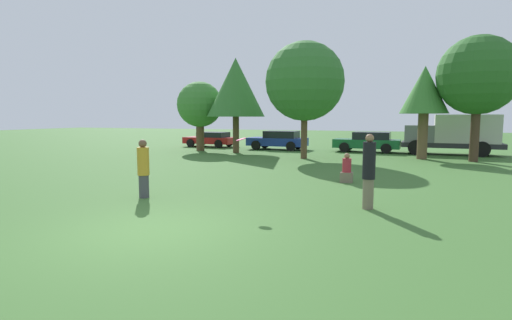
# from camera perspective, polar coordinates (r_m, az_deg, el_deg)

# --- Properties ---
(ground_plane) EXTENTS (120.00, 120.00, 0.00)m
(ground_plane) POSITION_cam_1_polar(r_m,az_deg,el_deg) (8.74, -14.73, -9.77)
(ground_plane) COLOR #3D6B2D
(person_thrower) EXTENTS (0.34, 0.34, 1.70)m
(person_thrower) POSITION_cam_1_polar(r_m,az_deg,el_deg) (12.16, -15.67, -1.17)
(person_thrower) COLOR #3F3F47
(person_thrower) RESTS_ON ground
(person_catcher) EXTENTS (0.33, 0.33, 1.93)m
(person_catcher) POSITION_cam_1_polar(r_m,az_deg,el_deg) (10.66, 15.69, -1.52)
(person_catcher) COLOR #726651
(person_catcher) RESTS_ON ground
(frisbee) EXTENTS (0.28, 0.27, 0.12)m
(frisbee) POSITION_cam_1_polar(r_m,az_deg,el_deg) (10.80, -2.14, 2.95)
(frisbee) COLOR #F21E72
(bystander_sitting) EXTENTS (0.42, 0.35, 1.06)m
(bystander_sitting) POSITION_cam_1_polar(r_m,az_deg,el_deg) (14.83, 12.73, -1.45)
(bystander_sitting) COLOR #726651
(bystander_sitting) RESTS_ON ground
(tree_0) EXTENTS (3.10, 3.10, 4.73)m
(tree_0) POSITION_cam_1_polar(r_m,az_deg,el_deg) (28.03, -7.98, 7.72)
(tree_0) COLOR brown
(tree_0) RESTS_ON ground
(tree_1) EXTENTS (3.74, 3.74, 6.09)m
(tree_1) POSITION_cam_1_polar(r_m,az_deg,el_deg) (26.25, -2.90, 10.19)
(tree_1) COLOR brown
(tree_1) RESTS_ON ground
(tree_2) EXTENTS (4.38, 4.38, 6.49)m
(tree_2) POSITION_cam_1_polar(r_m,az_deg,el_deg) (22.81, 6.92, 10.98)
(tree_2) COLOR brown
(tree_2) RESTS_ON ground
(tree_3) EXTENTS (2.59, 2.59, 5.12)m
(tree_3) POSITION_cam_1_polar(r_m,az_deg,el_deg) (24.20, 22.77, 8.92)
(tree_3) COLOR brown
(tree_3) RESTS_ON ground
(tree_4) EXTENTS (4.05, 4.05, 6.50)m
(tree_4) POSITION_cam_1_polar(r_m,az_deg,el_deg) (24.01, 28.96, 10.42)
(tree_4) COLOR #473323
(tree_4) RESTS_ON ground
(parked_car_red) EXTENTS (3.99, 2.08, 1.15)m
(parked_car_red) POSITION_cam_1_polar(r_m,az_deg,el_deg) (31.57, -6.41, 2.99)
(parked_car_red) COLOR red
(parked_car_red) RESTS_ON ground
(parked_car_blue) EXTENTS (4.22, 2.04, 1.33)m
(parked_car_blue) POSITION_cam_1_polar(r_m,az_deg,el_deg) (28.77, 3.20, 2.87)
(parked_car_blue) COLOR #1E389E
(parked_car_blue) RESTS_ON ground
(parked_car_green) EXTENTS (4.31, 1.92, 1.34)m
(parked_car_green) POSITION_cam_1_polar(r_m,az_deg,el_deg) (27.76, 15.58, 2.53)
(parked_car_green) COLOR #196633
(parked_car_green) RESTS_ON ground
(delivery_truck_grey) EXTENTS (5.81, 2.55, 2.48)m
(delivery_truck_grey) POSITION_cam_1_polar(r_m,az_deg,el_deg) (27.76, 26.27, 3.43)
(delivery_truck_grey) COLOR #2D2D33
(delivery_truck_grey) RESTS_ON ground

